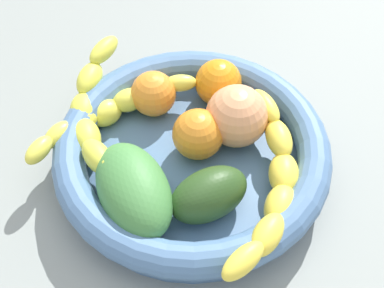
# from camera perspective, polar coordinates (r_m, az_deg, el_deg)

# --- Properties ---
(kitchen_counter) EXTENTS (1.20, 1.20, 0.03)m
(kitchen_counter) POSITION_cam_1_polar(r_m,az_deg,el_deg) (0.67, 0.00, -3.52)
(kitchen_counter) COLOR gray
(kitchen_counter) RESTS_ON ground
(fruit_bowl) EXTENTS (0.32, 0.32, 0.06)m
(fruit_bowl) POSITION_cam_1_polar(r_m,az_deg,el_deg) (0.63, 0.00, -1.12)
(fruit_bowl) COLOR #4C709B
(fruit_bowl) RESTS_ON kitchen_counter
(banana_draped_left) EXTENTS (0.23, 0.08, 0.05)m
(banana_draped_left) POSITION_cam_1_polar(r_m,az_deg,el_deg) (0.66, -8.85, 3.32)
(banana_draped_left) COLOR yellow
(banana_draped_left) RESTS_ON fruit_bowl
(banana_draped_right) EXTENTS (0.11, 0.25, 0.05)m
(banana_draped_right) POSITION_cam_1_polar(r_m,az_deg,el_deg) (0.65, -10.31, 2.81)
(banana_draped_right) COLOR yellow
(banana_draped_right) RESTS_ON fruit_bowl
(banana_arching_top) EXTENTS (0.16, 0.22, 0.05)m
(banana_arching_top) POSITION_cam_1_polar(r_m,az_deg,el_deg) (0.59, 8.55, -4.23)
(banana_arching_top) COLOR yellow
(banana_arching_top) RESTS_ON fruit_bowl
(orange_front) EXTENTS (0.06, 0.06, 0.06)m
(orange_front) POSITION_cam_1_polar(r_m,az_deg,el_deg) (0.67, -4.08, 5.29)
(orange_front) COLOR orange
(orange_front) RESTS_ON fruit_bowl
(orange_mid_left) EXTENTS (0.06, 0.06, 0.06)m
(orange_mid_left) POSITION_cam_1_polar(r_m,az_deg,el_deg) (0.63, 0.62, 1.03)
(orange_mid_left) COLOR orange
(orange_mid_left) RESTS_ON fruit_bowl
(orange_mid_right) EXTENTS (0.06, 0.06, 0.06)m
(orange_mid_right) POSITION_cam_1_polar(r_m,az_deg,el_deg) (0.68, 2.79, 6.46)
(orange_mid_right) COLOR orange
(orange_mid_right) RESTS_ON fruit_bowl
(peach_blush) EXTENTS (0.07, 0.07, 0.07)m
(peach_blush) POSITION_cam_1_polar(r_m,az_deg,el_deg) (0.64, 4.73, 2.94)
(peach_blush) COLOR #EC9C68
(peach_blush) RESTS_ON fruit_bowl
(avocado_dark) EXTENTS (0.10, 0.07, 0.06)m
(avocado_dark) POSITION_cam_1_polar(r_m,az_deg,el_deg) (0.58, 1.78, -5.34)
(avocado_dark) COLOR #28471D
(avocado_dark) RESTS_ON fruit_bowl
(mango_green) EXTENTS (0.08, 0.13, 0.06)m
(mango_green) POSITION_cam_1_polar(r_m,az_deg,el_deg) (0.58, -6.15, -4.83)
(mango_green) COLOR #43823F
(mango_green) RESTS_ON fruit_bowl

